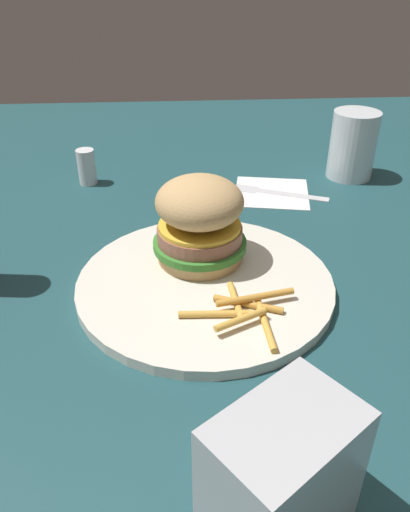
{
  "coord_description": "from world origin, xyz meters",
  "views": [
    {
      "loc": [
        0.43,
        -0.06,
        0.33
      ],
      "look_at": [
        -0.03,
        -0.03,
        0.04
      ],
      "focal_mm": 35.4,
      "sensor_mm": 36.0,
      "label": 1
    }
  ],
  "objects_px": {
    "sandwich": "(200,220)",
    "fries_pile": "(245,309)",
    "fork": "(271,191)",
    "salt_shaker": "(87,167)",
    "plate": "(205,284)",
    "napkin_dispenser": "(289,478)",
    "napkin": "(272,192)",
    "drink_glass": "(352,149)"
  },
  "relations": [
    {
      "from": "sandwich",
      "to": "fries_pile",
      "type": "distance_m",
      "value": 0.12
    },
    {
      "from": "fork",
      "to": "salt_shaker",
      "type": "xyz_separation_m",
      "value": [
        -0.05,
        -0.28,
        0.02
      ]
    },
    {
      "from": "plate",
      "to": "napkin_dispenser",
      "type": "bearing_deg",
      "value": 6.94
    },
    {
      "from": "fork",
      "to": "napkin_dispenser",
      "type": "bearing_deg",
      "value": -9.3
    },
    {
      "from": "fries_pile",
      "to": "salt_shaker",
      "type": "bearing_deg",
      "value": -150.87
    },
    {
      "from": "plate",
      "to": "fork",
      "type": "distance_m",
      "value": 0.27
    },
    {
      "from": "fork",
      "to": "sandwich",
      "type": "bearing_deg",
      "value": -31.24
    },
    {
      "from": "plate",
      "to": "salt_shaker",
      "type": "relative_size",
      "value": 5.1
    },
    {
      "from": "fries_pile",
      "to": "napkin_dispenser",
      "type": "xyz_separation_m",
      "value": [
        0.21,
        -0.0,
        0.03
      ]
    },
    {
      "from": "fork",
      "to": "napkin_dispenser",
      "type": "height_order",
      "value": "napkin_dispenser"
    },
    {
      "from": "napkin",
      "to": "napkin_dispenser",
      "type": "distance_m",
      "value": 0.52
    },
    {
      "from": "napkin",
      "to": "napkin_dispenser",
      "type": "height_order",
      "value": "napkin_dispenser"
    },
    {
      "from": "plate",
      "to": "napkin",
      "type": "xyz_separation_m",
      "value": [
        -0.24,
        0.12,
        -0.01
      ]
    },
    {
      "from": "napkin",
      "to": "fork",
      "type": "relative_size",
      "value": 0.66
    },
    {
      "from": "plate",
      "to": "salt_shaker",
      "type": "distance_m",
      "value": 0.34
    },
    {
      "from": "salt_shaker",
      "to": "drink_glass",
      "type": "bearing_deg",
      "value": 90.05
    },
    {
      "from": "fries_pile",
      "to": "salt_shaker",
      "type": "distance_m",
      "value": 0.41
    },
    {
      "from": "sandwich",
      "to": "fries_pile",
      "type": "height_order",
      "value": "sandwich"
    },
    {
      "from": "plate",
      "to": "napkin",
      "type": "bearing_deg",
      "value": 153.94
    },
    {
      "from": "fork",
      "to": "napkin_dispenser",
      "type": "distance_m",
      "value": 0.52
    },
    {
      "from": "fork",
      "to": "drink_glass",
      "type": "distance_m",
      "value": 0.15
    },
    {
      "from": "sandwich",
      "to": "drink_glass",
      "type": "height_order",
      "value": "sandwich"
    },
    {
      "from": "napkin",
      "to": "drink_glass",
      "type": "bearing_deg",
      "value": 112.34
    },
    {
      "from": "fork",
      "to": "drink_glass",
      "type": "xyz_separation_m",
      "value": [
        -0.06,
        0.14,
        0.04
      ]
    },
    {
      "from": "fries_pile",
      "to": "drink_glass",
      "type": "height_order",
      "value": "drink_glass"
    },
    {
      "from": "sandwich",
      "to": "napkin_dispenser",
      "type": "distance_m",
      "value": 0.32
    },
    {
      "from": "plate",
      "to": "sandwich",
      "type": "height_order",
      "value": "sandwich"
    },
    {
      "from": "fork",
      "to": "plate",
      "type": "bearing_deg",
      "value": -25.72
    },
    {
      "from": "sandwich",
      "to": "napkin_dispenser",
      "type": "relative_size",
      "value": 1.07
    },
    {
      "from": "fork",
      "to": "napkin_dispenser",
      "type": "xyz_separation_m",
      "value": [
        0.51,
        -0.08,
        0.05
      ]
    },
    {
      "from": "plate",
      "to": "sandwich",
      "type": "bearing_deg",
      "value": -176.09
    },
    {
      "from": "fries_pile",
      "to": "salt_shaker",
      "type": "relative_size",
      "value": 2.17
    },
    {
      "from": "fries_pile",
      "to": "plate",
      "type": "bearing_deg",
      "value": -150.68
    },
    {
      "from": "sandwich",
      "to": "salt_shaker",
      "type": "xyz_separation_m",
      "value": [
        -0.25,
        -0.16,
        -0.03
      ]
    },
    {
      "from": "sandwich",
      "to": "drink_glass",
      "type": "xyz_separation_m",
      "value": [
        -0.25,
        0.26,
        -0.01
      ]
    },
    {
      "from": "drink_glass",
      "to": "napkin_dispenser",
      "type": "distance_m",
      "value": 0.61
    },
    {
      "from": "fries_pile",
      "to": "drink_glass",
      "type": "bearing_deg",
      "value": 148.75
    },
    {
      "from": "fries_pile",
      "to": "napkin",
      "type": "distance_m",
      "value": 0.32
    },
    {
      "from": "drink_glass",
      "to": "fries_pile",
      "type": "bearing_deg",
      "value": -31.25
    },
    {
      "from": "napkin",
      "to": "fork",
      "type": "distance_m",
      "value": 0.0
    },
    {
      "from": "napkin",
      "to": "salt_shaker",
      "type": "relative_size",
      "value": 2.0
    },
    {
      "from": "fork",
      "to": "drink_glass",
      "type": "height_order",
      "value": "drink_glass"
    }
  ]
}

